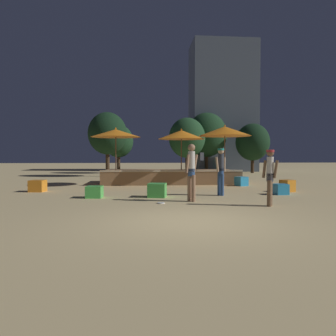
% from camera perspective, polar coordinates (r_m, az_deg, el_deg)
% --- Properties ---
extents(ground_plane, '(120.00, 120.00, 0.00)m').
position_cam_1_polar(ground_plane, '(7.40, 4.01, -9.32)').
color(ground_plane, tan).
extents(wooden_deck, '(7.11, 3.11, 0.76)m').
position_cam_1_polar(wooden_deck, '(17.74, 0.31, -1.51)').
color(wooden_deck, olive).
rests_on(wooden_deck, ground).
extents(patio_umbrella_0, '(2.44, 2.44, 2.86)m').
position_cam_1_polar(patio_umbrella_0, '(16.39, -9.09, 6.00)').
color(patio_umbrella_0, brown).
rests_on(patio_umbrella_0, ground).
extents(patio_umbrella_1, '(2.36, 2.36, 2.84)m').
position_cam_1_polar(patio_umbrella_1, '(16.56, 2.34, 5.81)').
color(patio_umbrella_1, brown).
rests_on(patio_umbrella_1, ground).
extents(patio_umbrella_2, '(2.68, 2.68, 3.05)m').
position_cam_1_polar(patio_umbrella_2, '(17.04, 9.86, 6.32)').
color(patio_umbrella_2, brown).
rests_on(patio_umbrella_2, ground).
extents(cube_seat_0, '(0.58, 0.58, 0.41)m').
position_cam_1_polar(cube_seat_0, '(11.77, -12.69, -4.08)').
color(cube_seat_0, '#4CC651').
rests_on(cube_seat_0, ground).
extents(cube_seat_1, '(0.73, 0.73, 0.49)m').
position_cam_1_polar(cube_seat_1, '(11.67, -1.90, -3.88)').
color(cube_seat_1, '#4CC651').
rests_on(cube_seat_1, ground).
extents(cube_seat_2, '(0.63, 0.63, 0.47)m').
position_cam_1_polar(cube_seat_2, '(14.43, -21.76, -2.91)').
color(cube_seat_2, orange).
rests_on(cube_seat_2, ground).
extents(cube_seat_3, '(0.60, 0.60, 0.49)m').
position_cam_1_polar(cube_seat_3, '(14.24, 20.07, -2.93)').
color(cube_seat_3, orange).
rests_on(cube_seat_3, ground).
extents(cube_seat_4, '(0.65, 0.65, 0.45)m').
position_cam_1_polar(cube_seat_4, '(16.42, 12.66, -2.27)').
color(cube_seat_4, '#2D9EDB').
rests_on(cube_seat_4, ground).
extents(cube_seat_5, '(0.49, 0.49, 0.40)m').
position_cam_1_polar(cube_seat_5, '(13.15, 19.07, -3.51)').
color(cube_seat_5, '#2D9EDB').
rests_on(cube_seat_5, ground).
extents(person_0, '(0.44, 0.31, 1.65)m').
position_cam_1_polar(person_0, '(9.98, 17.33, -1.13)').
color(person_0, brown).
rests_on(person_0, ground).
extents(person_1, '(0.48, 0.39, 1.85)m').
position_cam_1_polar(person_1, '(10.52, 4.10, -0.25)').
color(person_1, '#997051').
rests_on(person_1, ground).
extents(person_2, '(0.45, 0.28, 1.75)m').
position_cam_1_polar(person_2, '(12.24, 9.18, -0.13)').
color(person_2, '#2D4C7F').
rests_on(person_2, ground).
extents(bistro_chair_0, '(0.42, 0.42, 0.90)m').
position_cam_1_polar(bistro_chair_0, '(18.38, 8.78, 1.59)').
color(bistro_chair_0, '#1E4C47').
rests_on(bistro_chair_0, wooden_deck).
extents(bistro_chair_1, '(0.48, 0.48, 0.90)m').
position_cam_1_polar(bistro_chair_1, '(18.75, 5.72, 1.62)').
color(bistro_chair_1, '#2D3338').
rests_on(bistro_chair_1, wooden_deck).
extents(frisbee_disc, '(0.22, 0.22, 0.03)m').
position_cam_1_polar(frisbee_disc, '(10.12, -1.23, -6.11)').
color(frisbee_disc, white).
rests_on(frisbee_disc, ground).
extents(background_tree_0, '(2.73, 2.73, 4.55)m').
position_cam_1_polar(background_tree_0, '(23.68, -10.51, 5.91)').
color(background_tree_0, '#3D2B1C').
rests_on(background_tree_0, ground).
extents(background_tree_1, '(3.58, 3.58, 5.31)m').
position_cam_1_polar(background_tree_1, '(29.55, 6.75, 5.75)').
color(background_tree_1, '#3D2B1C').
rests_on(background_tree_1, ground).
extents(background_tree_2, '(3.05, 3.05, 4.65)m').
position_cam_1_polar(background_tree_2, '(27.48, 3.33, 5.26)').
color(background_tree_2, '#3D2B1C').
rests_on(background_tree_2, ground).
extents(background_tree_3, '(2.48, 2.48, 4.06)m').
position_cam_1_polar(background_tree_3, '(27.76, -8.62, 4.62)').
color(background_tree_3, '#3D2B1C').
rests_on(background_tree_3, ground).
extents(background_tree_4, '(2.88, 2.88, 4.22)m').
position_cam_1_polar(background_tree_4, '(28.90, 14.52, 4.38)').
color(background_tree_4, '#3D2B1C').
rests_on(background_tree_4, ground).
extents(distant_building, '(6.03, 3.87, 12.21)m').
position_cam_1_polar(distant_building, '(32.49, 9.45, 10.32)').
color(distant_building, '#4C5666').
rests_on(distant_building, ground).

